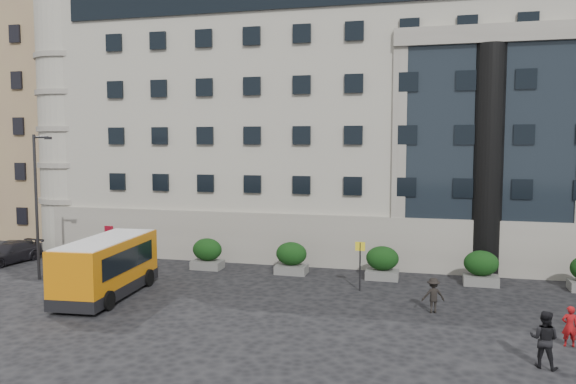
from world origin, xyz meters
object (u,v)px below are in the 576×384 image
(red_truck, at_px, (130,228))
(pedestrian_b, at_px, (544,339))
(minibus, at_px, (107,265))
(street_lamp, at_px, (37,201))
(bus_stop_sign, at_px, (360,257))
(pedestrian_a, at_px, (570,326))
(hedge_c, at_px, (382,263))
(hedge_d, at_px, (481,268))
(pedestrian_c, at_px, (433,295))
(parked_car_c, at_px, (9,253))
(hedge_b, at_px, (291,258))
(parked_car_d, at_px, (152,231))
(parked_car_b, at_px, (13,251))
(hedge_a, at_px, (207,253))

(red_truck, bearing_deg, pedestrian_b, -18.00)
(minibus, bearing_deg, street_lamp, 154.71)
(bus_stop_sign, height_order, minibus, minibus)
(bus_stop_sign, height_order, pedestrian_a, bus_stop_sign)
(hedge_c, relative_size, hedge_d, 1.00)
(street_lamp, distance_m, minibus, 6.51)
(hedge_c, distance_m, pedestrian_c, 6.32)
(street_lamp, relative_size, minibus, 1.14)
(street_lamp, xyz_separation_m, parked_car_c, (-4.76, 3.18, -3.74))
(street_lamp, distance_m, pedestrian_b, 25.66)
(parked_car_c, distance_m, pedestrian_c, 26.13)
(hedge_b, height_order, pedestrian_c, hedge_b)
(hedge_c, distance_m, parked_car_c, 23.15)
(bus_stop_sign, relative_size, parked_car_d, 0.46)
(hedge_c, distance_m, parked_car_b, 23.42)
(pedestrian_a, bearing_deg, hedge_b, -37.60)
(hedge_d, height_order, street_lamp, street_lamp)
(street_lamp, xyz_separation_m, parked_car_b, (-5.06, 3.93, -3.76))
(parked_car_c, xyz_separation_m, pedestrian_c, (25.81, -4.08, 0.16))
(hedge_d, distance_m, pedestrian_b, 11.15)
(street_lamp, bearing_deg, parked_car_c, 146.28)
(bus_stop_sign, xyz_separation_m, parked_car_d, (-17.45, 10.93, -0.97))
(hedge_a, xyz_separation_m, minibus, (-2.44, -6.89, 0.65))
(minibus, height_order, red_truck, minibus)
(minibus, bearing_deg, pedestrian_c, -0.16)
(parked_car_b, height_order, pedestrian_a, pedestrian_a)
(hedge_d, bearing_deg, hedge_c, 180.00)
(hedge_a, distance_m, minibus, 7.33)
(hedge_c, bearing_deg, pedestrian_a, -49.05)
(hedge_a, bearing_deg, minibus, -109.48)
(pedestrian_b, xyz_separation_m, pedestrian_c, (-3.59, 5.39, -0.19))
(parked_car_c, relative_size, pedestrian_b, 2.23)
(hedge_b, xyz_separation_m, pedestrian_c, (7.92, -5.70, -0.14))
(parked_car_b, bearing_deg, hedge_b, -6.98)
(bus_stop_sign, height_order, parked_car_b, bus_stop_sign)
(parked_car_b, bearing_deg, parked_car_c, -77.67)
(hedge_c, height_order, parked_car_d, hedge_c)
(parked_car_b, distance_m, parked_car_d, 10.32)
(pedestrian_b, bearing_deg, red_truck, -11.85)
(red_truck, bearing_deg, hedge_b, -5.30)
(bus_stop_sign, bearing_deg, hedge_a, 163.58)
(hedge_d, bearing_deg, pedestrian_c, -113.52)
(red_truck, relative_size, pedestrian_b, 2.93)
(hedge_d, distance_m, pedestrian_c, 6.22)
(parked_car_b, height_order, pedestrian_b, pedestrian_b)
(hedge_b, xyz_separation_m, bus_stop_sign, (4.30, -2.80, 0.80))
(hedge_a, distance_m, red_truck, 9.26)
(hedge_a, height_order, pedestrian_c, hedge_a)
(parked_car_d, bearing_deg, hedge_d, -22.97)
(bus_stop_sign, xyz_separation_m, parked_car_c, (-22.20, 1.18, -1.10))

